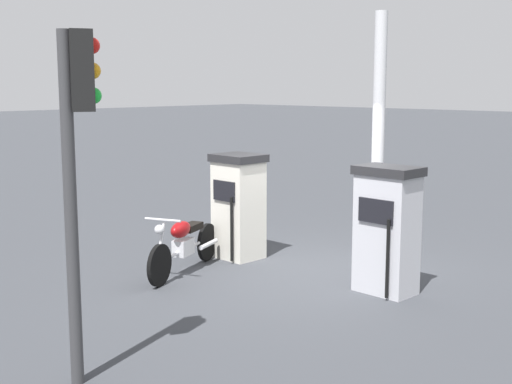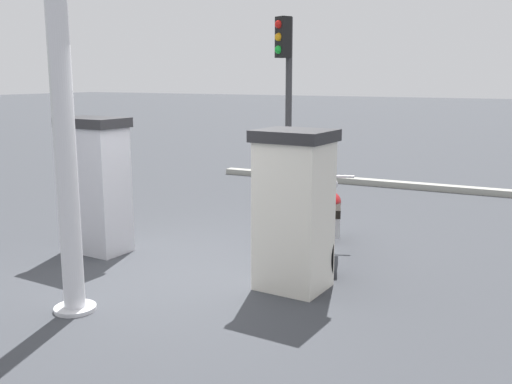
# 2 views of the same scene
# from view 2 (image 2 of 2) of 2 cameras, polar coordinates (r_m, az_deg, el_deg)

# --- Properties ---
(ground_plane) EXTENTS (120.00, 120.00, 0.00)m
(ground_plane) POSITION_cam_2_polar(r_m,az_deg,el_deg) (6.92, -7.49, -7.63)
(ground_plane) COLOR #383A3F
(fuel_pump_near) EXTENTS (0.72, 0.78, 1.69)m
(fuel_pump_near) POSITION_cam_2_polar(r_m,az_deg,el_deg) (6.13, 3.71, -1.70)
(fuel_pump_near) COLOR silver
(fuel_pump_near) RESTS_ON ground
(fuel_pump_far) EXTENTS (0.62, 0.86, 1.72)m
(fuel_pump_far) POSITION_cam_2_polar(r_m,az_deg,el_deg) (7.70, -15.30, 0.70)
(fuel_pump_far) COLOR silver
(fuel_pump_far) RESTS_ON ground
(motorcycle_near_pump) EXTENTS (2.00, 0.92, 0.94)m
(motorcycle_near_pump) POSITION_cam_2_polar(r_m,az_deg,el_deg) (7.33, 7.35, -2.81)
(motorcycle_near_pump) COLOR black
(motorcycle_near_pump) RESTS_ON ground
(roadside_traffic_light) EXTENTS (0.40, 0.30, 3.27)m
(roadside_traffic_light) POSITION_cam_2_polar(r_m,az_deg,el_deg) (10.89, 2.89, 11.34)
(roadside_traffic_light) COLOR #38383A
(roadside_traffic_light) RESTS_ON ground
(canopy_support_pole) EXTENTS (0.40, 0.40, 3.92)m
(canopy_support_pole) POSITION_cam_2_polar(r_m,az_deg,el_deg) (5.62, -18.26, 7.18)
(canopy_support_pole) COLOR silver
(canopy_support_pole) RESTS_ON ground
(road_edge_kerb) EXTENTS (0.51, 6.36, 0.12)m
(road_edge_kerb) POSITION_cam_2_polar(r_m,az_deg,el_deg) (12.48, 10.16, 1.02)
(road_edge_kerb) COLOR #9E9E93
(road_edge_kerb) RESTS_ON ground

